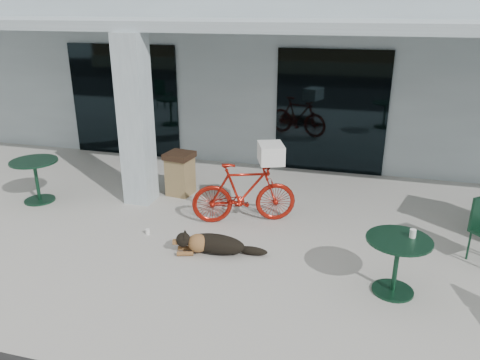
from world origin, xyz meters
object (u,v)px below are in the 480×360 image
(cafe_table_far, at_px, (396,266))
(trash_receptacle, at_px, (180,174))
(dog, at_px, (215,243))
(cafe_table_near, at_px, (37,181))
(bicycle, at_px, (244,193))

(cafe_table_far, bearing_deg, trash_receptacle, 148.37)
(dog, bearing_deg, trash_receptacle, 106.68)
(cafe_table_near, xyz_separation_m, cafe_table_far, (6.49, -1.40, -0.02))
(trash_receptacle, bearing_deg, cafe_table_far, -31.63)
(cafe_table_near, bearing_deg, bicycle, 2.25)
(bicycle, relative_size, cafe_table_near, 2.05)
(bicycle, height_order, cafe_table_near, bicycle)
(bicycle, bearing_deg, dog, 153.11)
(cafe_table_far, bearing_deg, bicycle, 147.51)
(bicycle, relative_size, cafe_table_far, 2.15)
(bicycle, xyz_separation_m, cafe_table_far, (2.44, -1.56, -0.15))
(bicycle, bearing_deg, cafe_table_far, -143.28)
(cafe_table_near, distance_m, cafe_table_far, 6.64)
(bicycle, height_order, dog, bicycle)
(dog, distance_m, cafe_table_near, 4.06)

